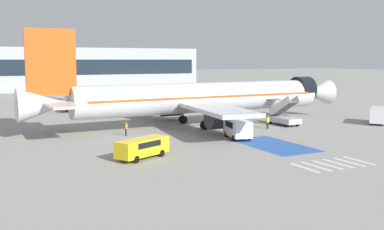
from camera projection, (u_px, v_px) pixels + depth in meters
The scene contains 18 objects.
ground_plane at pixel (189, 126), 59.85m from camera, with size 600.00×600.00×0.00m, color gray.
apron_leadline_yellow at pixel (204, 125), 59.92m from camera, with size 0.20×79.11×0.01m, color gold.
apron_stand_patch_blue at pixel (273, 145), 46.24m from camera, with size 5.28×9.98×0.01m, color #2856A8.
apron_walkway_bar_0 at pixel (305, 168), 36.48m from camera, with size 0.44×3.60×0.01m, color silver.
apron_walkway_bar_1 at pixel (316, 166), 37.01m from camera, with size 0.44×3.60×0.01m, color silver.
apron_walkway_bar_2 at pixel (327, 165), 37.53m from camera, with size 0.44×3.60×0.01m, color silver.
apron_walkway_bar_3 at pixel (338, 163), 38.05m from camera, with size 0.44×3.60×0.01m, color silver.
apron_walkway_bar_4 at pixel (349, 162), 38.58m from camera, with size 0.44×3.60×0.01m, color silver.
apron_walkway_bar_5 at pixel (359, 161), 39.10m from camera, with size 0.44×3.60×0.01m, color silver.
airliner at pixel (200, 98), 59.16m from camera, with size 45.40×31.55×12.16m.
boarding_stairs_forward at pixel (283, 118), 60.31m from camera, with size 2.35×5.29×4.15m.
fuel_tanker at pixel (91, 101), 77.17m from camera, with size 11.03×3.20×3.23m.
service_van_0 at pixel (238, 127), 49.82m from camera, with size 2.81×4.63×2.12m.
service_van_1 at pixel (379, 114), 61.27m from camera, with size 5.13×4.80×2.25m.
service_van_2 at pixel (142, 146), 39.85m from camera, with size 5.52×3.97×1.78m.
ground_crew_0 at pixel (268, 121), 57.19m from camera, with size 0.47×0.31×1.66m.
ground_crew_1 at pixel (126, 127), 51.80m from camera, with size 0.27×0.45×1.68m.
terminal_building at pixel (64, 69), 128.65m from camera, with size 78.72×12.10×12.06m.
Camera 1 is at (-25.60, -53.41, 8.77)m, focal length 42.00 mm.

